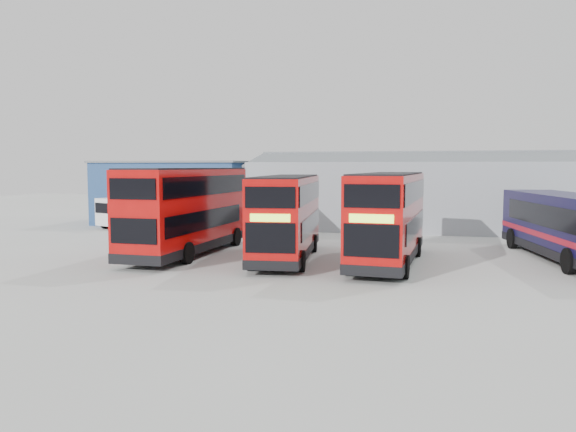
{
  "coord_description": "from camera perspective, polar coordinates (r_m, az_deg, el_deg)",
  "views": [
    {
      "loc": [
        5.76,
        -25.2,
        4.68
      ],
      "look_at": [
        -1.14,
        3.21,
        2.1
      ],
      "focal_mm": 35.0,
      "sensor_mm": 36.0,
      "label": 1
    }
  ],
  "objects": [
    {
      "name": "double_decker_right",
      "position": [
        27.39,
        10.19,
        -0.28
      ],
      "size": [
        3.23,
        10.5,
        4.38
      ],
      "rotation": [
        0.0,
        0.0,
        -0.07
      ],
      "color": "#BB0B0A",
      "rests_on": "ground"
    },
    {
      "name": "ground_plane",
      "position": [
        26.27,
        0.76,
        -5.22
      ],
      "size": [
        120.0,
        120.0,
        0.0
      ],
      "primitive_type": "plane",
      "color": "#AFAFA9",
      "rests_on": "ground"
    },
    {
      "name": "office_block",
      "position": [
        47.54,
        -10.94,
        2.42
      ],
      "size": [
        12.3,
        8.32,
        5.12
      ],
      "color": "navy",
      "rests_on": "ground"
    },
    {
      "name": "single_decker_blue",
      "position": [
        30.88,
        26.63,
        -1.14
      ],
      "size": [
        4.71,
        12.47,
        3.31
      ],
      "rotation": [
        0.0,
        0.0,
        3.3
      ],
      "color": "#0B0B33",
      "rests_on": "ground"
    },
    {
      "name": "double_decker_centre",
      "position": [
        28.32,
        -0.11,
        -0.18
      ],
      "size": [
        3.37,
        10.16,
        4.22
      ],
      "rotation": [
        0.0,
        0.0,
        0.1
      ],
      "color": "#BB0B0A",
      "rests_on": "ground"
    },
    {
      "name": "double_decker_left",
      "position": [
        30.26,
        -10.12,
        0.44
      ],
      "size": [
        3.08,
        10.99,
        4.61
      ],
      "rotation": [
        0.0,
        0.0,
        3.1
      ],
      "color": "#BB0B0A",
      "rests_on": "ground"
    },
    {
      "name": "panel_van",
      "position": [
        44.78,
        -15.5,
        0.54
      ],
      "size": [
        3.84,
        5.75,
        2.35
      ],
      "rotation": [
        0.0,
        0.0,
        -0.35
      ],
      "color": "white",
      "rests_on": "ground"
    },
    {
      "name": "maintenance_shed",
      "position": [
        45.3,
        16.48,
        2.21
      ],
      "size": [
        30.5,
        12.0,
        5.89
      ],
      "color": "#989DA6",
      "rests_on": "ground"
    }
  ]
}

